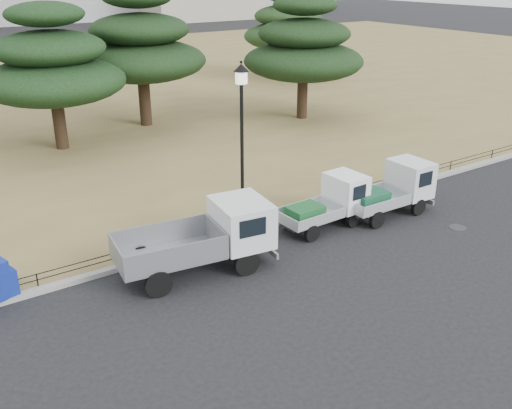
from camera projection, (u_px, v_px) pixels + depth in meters
ground at (292, 263)px, 17.83m from camera, size 220.00×220.00×0.00m
lawn at (36, 93)px, 41.21m from camera, size 120.00×56.00×0.15m
curb at (246, 231)px, 19.79m from camera, size 120.00×0.25×0.16m
truck_large at (204, 236)px, 17.03m from camera, size 4.86×2.40×2.03m
truck_kei_front at (328, 203)px, 20.10m from camera, size 3.35×1.54×1.75m
truck_kei_rear at (392, 190)px, 21.11m from camera, size 3.60×1.60×1.88m
street_lamp at (242, 120)px, 18.54m from camera, size 0.50×0.50×5.61m
pipe_fence at (244, 220)px, 19.76m from camera, size 38.00×0.04×0.40m
manhole at (458, 227)px, 20.25m from camera, size 0.60×0.60×0.01m
pine_center_left at (52, 66)px, 27.00m from camera, size 6.86×6.86×6.98m
pine_center_right at (141, 47)px, 31.08m from camera, size 7.09×7.09×7.52m
pine_east_near at (304, 49)px, 32.69m from camera, size 6.93×6.93×7.00m
pine_east_far at (288, 27)px, 44.59m from camera, size 6.89×6.89×6.92m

